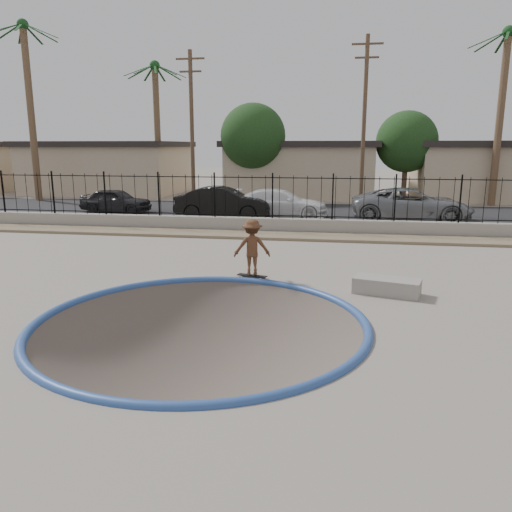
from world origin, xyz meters
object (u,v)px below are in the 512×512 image
object	(u,v)px
car_a	(116,200)
car_c	(280,203)
car_d	(412,204)
skateboard	(252,276)
car_b	(223,203)
skater	(252,251)
concrete_ledge	(387,286)

from	to	relation	value
car_a	car_c	distance (m)	9.03
car_c	car_d	distance (m)	6.42
car_c	car_a	bearing A→B (deg)	87.02
skateboard	car_b	xyz separation A→B (m)	(-3.37, 11.05, 0.76)
car_b	car_d	distance (m)	9.19
skateboard	car_d	distance (m)	13.05
skateboard	car_a	world-z (taller)	car_a
skater	car_b	xyz separation A→B (m)	(-3.37, 11.05, 0.04)
concrete_ledge	car_d	xyz separation A→B (m)	(2.23, 12.63, 0.63)
skateboard	car_c	xyz separation A→B (m)	(-0.62, 11.84, 0.68)
car_a	car_c	xyz separation A→B (m)	(9.02, -0.39, 0.05)
skater	car_d	bearing A→B (deg)	-128.29
skater	skateboard	size ratio (longest dim) A/B	1.76
car_a	car_b	world-z (taller)	car_b
car_c	skateboard	bearing A→B (deg)	-177.50
skateboard	concrete_ledge	xyz separation A→B (m)	(3.57, -0.97, 0.14)
skateboard	concrete_ledge	distance (m)	3.70
car_a	car_c	size ratio (longest dim) A/B	0.79
concrete_ledge	car_c	world-z (taller)	car_c
skateboard	car_b	distance (m)	11.58
concrete_ledge	car_c	distance (m)	13.48
concrete_ledge	car_b	world-z (taller)	car_b
skater	concrete_ledge	size ratio (longest dim) A/B	0.97
car_d	car_c	bearing A→B (deg)	89.56
skater	car_d	size ratio (longest dim) A/B	0.27
skateboard	car_d	world-z (taller)	car_d
car_a	skater	bearing A→B (deg)	-138.77
skater	car_a	size ratio (longest dim) A/B	0.41
skater	skateboard	xyz separation A→B (m)	(-0.00, 0.00, -0.72)
car_a	concrete_ledge	bearing A→B (deg)	-131.99
car_a	car_b	size ratio (longest dim) A/B	0.80
skater	car_a	distance (m)	15.57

